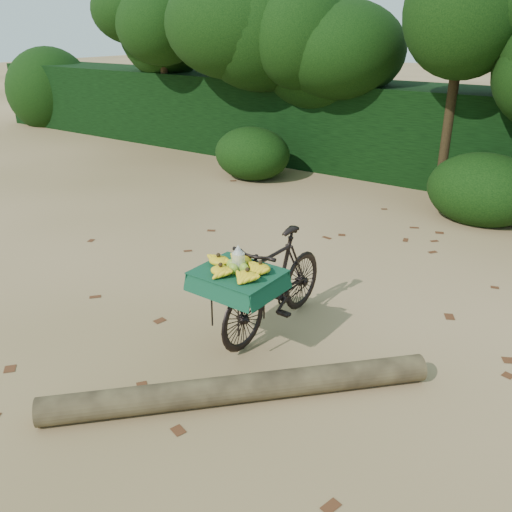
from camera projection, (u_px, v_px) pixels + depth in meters
The scene contains 7 objects.
ground at pixel (248, 296), 6.34m from camera, with size 80.00×80.00×0.00m, color tan.
vendor_bicycle at pixel (273, 282), 5.47m from camera, with size 0.76×1.78×1.04m.
fallen_log at pixel (240, 388), 4.54m from camera, with size 0.24×0.24×3.26m, color brown.
hedge_backdrop at pixel (434, 135), 10.72m from camera, with size 26.00×1.80×1.80m, color black.
tree_row at pixel (393, 78), 10.02m from camera, with size 14.50×2.00×4.00m, color black, non-canonical shape.
bush_clumps at pixel (421, 183), 9.13m from camera, with size 8.80×1.70×0.90m, color black, non-canonical shape.
leaf_litter at pixel (279, 276), 6.83m from camera, with size 7.00×7.30×0.01m, color #4D2714, non-canonical shape.
Camera 1 is at (3.31, -4.56, 2.94)m, focal length 38.00 mm.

